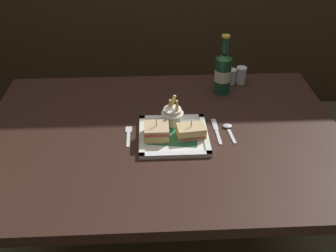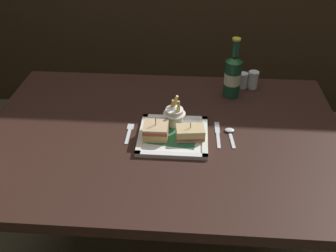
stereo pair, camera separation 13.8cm
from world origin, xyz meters
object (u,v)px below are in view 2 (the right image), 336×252
object	(u,v)px
fries_cup	(174,114)
fork	(129,132)
pepper_shaker	(253,81)
salt_shaker	(243,81)
beer_bottle	(233,75)
knife	(218,133)
sandwich_half_left	(156,131)
sandwich_half_right	(190,133)
dining_table	(163,155)
square_plate	(173,136)
spoon	(230,133)

from	to	relation	value
fries_cup	fork	size ratio (longest dim) A/B	0.91
fries_cup	pepper_shaker	xyz separation A→B (m)	(0.33, 0.32, -0.02)
fries_cup	salt_shaker	distance (m)	0.43
beer_bottle	pepper_shaker	xyz separation A→B (m)	(0.10, 0.07, -0.06)
fork	knife	distance (m)	0.33
sandwich_half_left	fork	xyz separation A→B (m)	(-0.10, 0.03, -0.03)
sandwich_half_right	knife	xyz separation A→B (m)	(0.10, 0.05, -0.03)
sandwich_half_right	salt_shaker	xyz separation A→B (m)	(0.22, 0.41, -0.00)
pepper_shaker	sandwich_half_right	bearing A→B (deg)	-122.82
dining_table	beer_bottle	size ratio (longest dim) A/B	5.20
square_plate	spoon	distance (m)	0.21
square_plate	knife	distance (m)	0.17
dining_table	beer_bottle	bearing A→B (deg)	47.94
fries_cup	fork	bearing A→B (deg)	-161.32
sandwich_half_left	sandwich_half_right	distance (m)	0.12
dining_table	salt_shaker	world-z (taller)	salt_shaker
square_plate	pepper_shaker	world-z (taller)	pepper_shaker
sandwich_half_right	pepper_shaker	bearing A→B (deg)	57.18
square_plate	knife	world-z (taller)	square_plate
sandwich_half_left	fries_cup	xyz separation A→B (m)	(0.06, 0.09, 0.02)
dining_table	pepper_shaker	bearing A→B (deg)	45.41
spoon	sandwich_half_left	bearing A→B (deg)	-169.43
square_plate	fries_cup	bearing A→B (deg)	90.15
dining_table	knife	size ratio (longest dim) A/B	8.20
beer_bottle	salt_shaker	world-z (taller)	beer_bottle
dining_table	salt_shaker	bearing A→B (deg)	48.98
knife	salt_shaker	distance (m)	0.38
sandwich_half_right	beer_bottle	world-z (taller)	beer_bottle
fork	dining_table	bearing A→B (deg)	3.76
sandwich_half_left	fries_cup	world-z (taller)	fries_cup
spoon	salt_shaker	xyz separation A→B (m)	(0.08, 0.36, 0.03)
fork	spoon	xyz separation A→B (m)	(0.37, 0.02, 0.00)
fork	beer_bottle	bearing A→B (deg)	37.81
fries_cup	sandwich_half_right	bearing A→B (deg)	-54.69
fries_cup	beer_bottle	size ratio (longest dim) A/B	0.45
dining_table	square_plate	distance (m)	0.12
pepper_shaker	salt_shaker	bearing A→B (deg)	-180.00
sandwich_half_right	fork	world-z (taller)	sandwich_half_right
square_plate	fork	world-z (taller)	square_plate
sandwich_half_left	salt_shaker	xyz separation A→B (m)	(0.34, 0.41, -0.01)
pepper_shaker	fries_cup	bearing A→B (deg)	-135.26
beer_bottle	square_plate	bearing A→B (deg)	-125.21
sandwich_half_left	beer_bottle	size ratio (longest dim) A/B	0.34
knife	square_plate	bearing A→B (deg)	-168.05
knife	spoon	xyz separation A→B (m)	(0.05, 0.00, 0.00)
square_plate	sandwich_half_right	distance (m)	0.07
fries_cup	salt_shaker	world-z (taller)	fries_cup
spoon	salt_shaker	world-z (taller)	salt_shaker
sandwich_half_left	fork	bearing A→B (deg)	162.97
fork	spoon	world-z (taller)	spoon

